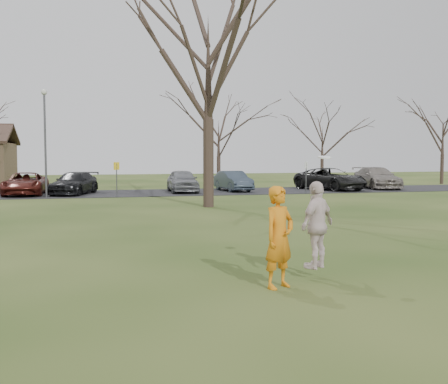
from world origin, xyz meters
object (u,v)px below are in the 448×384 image
at_px(big_tree, 208,60).
at_px(car_2, 25,184).
at_px(player_defender, 279,237).
at_px(car_3, 74,183).
at_px(lamp_post, 45,129).
at_px(car_7, 377,178).
at_px(car_4, 182,181).
at_px(catching_play, 317,225).
at_px(car_6, 330,179).
at_px(car_5, 233,181).

bearing_deg(big_tree, car_2, 133.99).
bearing_deg(big_tree, player_defender, -97.60).
distance_m(car_3, big_tree, 13.22).
bearing_deg(lamp_post, player_defender, -75.57).
bearing_deg(lamp_post, car_7, 6.98).
bearing_deg(car_7, car_4, -171.29).
bearing_deg(catching_play, car_7, 57.57).
distance_m(car_7, big_tree, 19.24).
bearing_deg(car_2, car_7, 3.85).
distance_m(car_7, catching_play, 30.02).
height_order(car_4, car_7, car_7).
height_order(car_2, car_7, car_7).
xyz_separation_m(car_6, big_tree, (-10.97, -9.64, 6.19)).
relative_size(car_2, big_tree, 0.36).
xyz_separation_m(car_6, catching_play, (-12.06, -24.67, 0.29)).
bearing_deg(car_6, big_tree, -157.89).
distance_m(car_6, car_7, 4.10).
distance_m(car_5, catching_play, 25.67).
height_order(car_3, car_7, car_7).
relative_size(car_4, catching_play, 1.96).
relative_size(car_5, car_6, 0.75).
distance_m(player_defender, catching_play, 1.12).
relative_size(car_7, lamp_post, 0.86).
relative_size(car_4, car_6, 0.80).
xyz_separation_m(player_defender, car_7, (17.09, 25.84, -0.14)).
bearing_deg(player_defender, catching_play, -1.24).
relative_size(car_2, car_6, 0.90).
distance_m(car_5, car_6, 7.01).
relative_size(car_6, catching_play, 2.46).
distance_m(car_2, big_tree, 14.91).
bearing_deg(big_tree, car_3, 123.93).
distance_m(car_4, big_tree, 11.71).
bearing_deg(car_3, car_2, -162.39).
bearing_deg(car_7, car_5, -171.89).
height_order(player_defender, big_tree, big_tree).
height_order(player_defender, car_4, player_defender).
relative_size(car_3, car_6, 0.86).
relative_size(car_3, car_5, 1.15).
distance_m(player_defender, car_3, 25.58).
height_order(car_4, catching_play, catching_play).
relative_size(car_7, big_tree, 0.38).
relative_size(car_2, car_3, 1.05).
height_order(car_2, car_4, car_4).
xyz_separation_m(car_3, car_7, (21.51, 0.66, 0.09)).
distance_m(catching_play, lamp_post, 23.74).
xyz_separation_m(car_7, big_tree, (-15.01, -10.32, 6.18)).
xyz_separation_m(car_2, car_6, (20.37, -0.09, 0.08)).
distance_m(catching_play, big_tree, 16.18).
height_order(player_defender, car_2, player_defender).
distance_m(car_2, lamp_post, 4.17).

